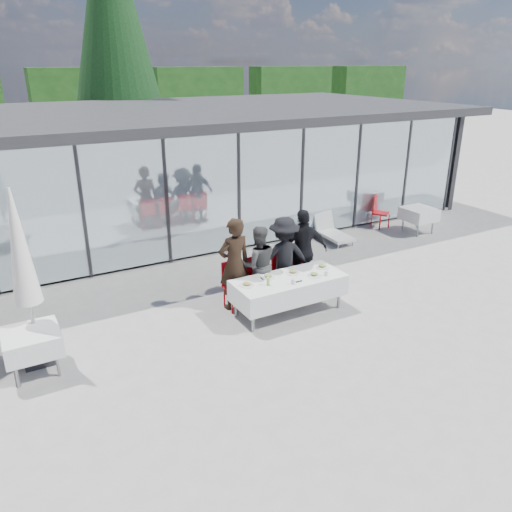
{
  "coord_description": "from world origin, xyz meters",
  "views": [
    {
      "loc": [
        -4.66,
        -7.16,
        4.73
      ],
      "look_at": [
        -0.02,
        1.2,
        0.99
      ],
      "focal_mm": 35.0,
      "sensor_mm": 36.0,
      "label": 1
    }
  ],
  "objects_px": {
    "plate_a": "(247,284)",
    "plate_extra": "(314,275)",
    "diner_d": "(303,251)",
    "diner_c": "(284,257)",
    "spare_chair_a": "(378,210)",
    "plate_d": "(322,266)",
    "spare_table_left": "(32,342)",
    "diner_b": "(258,265)",
    "diner_chair_a": "(234,283)",
    "plate_c": "(293,272)",
    "market_umbrella": "(21,257)",
    "diner_chair_c": "(283,272)",
    "conifer_tree": "(113,25)",
    "diner_chair_b": "(257,277)",
    "folded_eyeglasses": "(299,281)",
    "diner_a": "(234,264)",
    "spare_chair_b": "(337,210)",
    "juice_bottle": "(268,281)",
    "dining_table": "(289,288)",
    "spare_table_right": "(419,214)",
    "diner_chair_d": "(302,267)",
    "lounger": "(331,231)",
    "plate_b": "(268,276)"
  },
  "relations": [
    {
      "from": "plate_extra",
      "to": "diner_chair_d",
      "type": "bearing_deg",
      "value": 70.61
    },
    {
      "from": "diner_d",
      "to": "diner_chair_d",
      "type": "relative_size",
      "value": 1.9
    },
    {
      "from": "diner_c",
      "to": "plate_a",
      "type": "distance_m",
      "value": 1.37
    },
    {
      "from": "diner_chair_c",
      "to": "conifer_tree",
      "type": "relative_size",
      "value": 0.09
    },
    {
      "from": "folded_eyeglasses",
      "to": "conifer_tree",
      "type": "relative_size",
      "value": 0.01
    },
    {
      "from": "diner_chair_b",
      "to": "diner_d",
      "type": "bearing_deg",
      "value": -1.79
    },
    {
      "from": "diner_chair_b",
      "to": "plate_c",
      "type": "bearing_deg",
      "value": -49.95
    },
    {
      "from": "diner_chair_a",
      "to": "market_umbrella",
      "type": "bearing_deg",
      "value": -176.46
    },
    {
      "from": "diner_b",
      "to": "diner_chair_c",
      "type": "relative_size",
      "value": 1.71
    },
    {
      "from": "plate_d",
      "to": "spare_chair_a",
      "type": "distance_m",
      "value": 5.56
    },
    {
      "from": "dining_table",
      "to": "plate_d",
      "type": "distance_m",
      "value": 0.93
    },
    {
      "from": "diner_c",
      "to": "spare_chair_a",
      "type": "xyz_separation_m",
      "value": [
        5.05,
        2.68,
        -0.34
      ]
    },
    {
      "from": "diner_b",
      "to": "spare_table_left",
      "type": "height_order",
      "value": "diner_b"
    },
    {
      "from": "diner_chair_a",
      "to": "plate_b",
      "type": "height_order",
      "value": "diner_chair_a"
    },
    {
      "from": "diner_chair_a",
      "to": "plate_d",
      "type": "distance_m",
      "value": 1.86
    },
    {
      "from": "dining_table",
      "to": "diner_chair_d",
      "type": "bearing_deg",
      "value": 42.69
    },
    {
      "from": "diner_d",
      "to": "plate_a",
      "type": "distance_m",
      "value": 1.82
    },
    {
      "from": "diner_c",
      "to": "diner_d",
      "type": "xyz_separation_m",
      "value": [
        0.49,
        0.0,
        0.04
      ]
    },
    {
      "from": "plate_d",
      "to": "market_umbrella",
      "type": "distance_m",
      "value": 5.65
    },
    {
      "from": "diner_chair_b",
      "to": "folded_eyeglasses",
      "type": "relative_size",
      "value": 6.96
    },
    {
      "from": "spare_table_left",
      "to": "spare_chair_b",
      "type": "distance_m",
      "value": 9.79
    },
    {
      "from": "plate_c",
      "to": "market_umbrella",
      "type": "height_order",
      "value": "market_umbrella"
    },
    {
      "from": "diner_chair_a",
      "to": "spare_chair_b",
      "type": "relative_size",
      "value": 1.0
    },
    {
      "from": "plate_b",
      "to": "market_umbrella",
      "type": "xyz_separation_m",
      "value": [
        -4.28,
        0.3,
        1.12
      ]
    },
    {
      "from": "plate_b",
      "to": "plate_c",
      "type": "bearing_deg",
      "value": -5.98
    },
    {
      "from": "diner_chair_a",
      "to": "diner_d",
      "type": "height_order",
      "value": "diner_d"
    },
    {
      "from": "diner_chair_b",
      "to": "diner_d",
      "type": "xyz_separation_m",
      "value": [
        1.11,
        -0.03,
        0.39
      ]
    },
    {
      "from": "conifer_tree",
      "to": "plate_a",
      "type": "bearing_deg",
      "value": -95.11
    },
    {
      "from": "conifer_tree",
      "to": "diner_chair_b",
      "type": "bearing_deg",
      "value": -92.54
    },
    {
      "from": "diner_chair_a",
      "to": "spare_chair_a",
      "type": "xyz_separation_m",
      "value": [
        6.22,
        2.65,
        0.0
      ]
    },
    {
      "from": "diner_d",
      "to": "plate_a",
      "type": "height_order",
      "value": "diner_d"
    },
    {
      "from": "plate_a",
      "to": "plate_extra",
      "type": "height_order",
      "value": "same"
    },
    {
      "from": "plate_extra",
      "to": "conifer_tree",
      "type": "xyz_separation_m",
      "value": [
        -0.27,
        12.76,
        5.21
      ]
    },
    {
      "from": "dining_table",
      "to": "spare_table_right",
      "type": "distance_m",
      "value": 6.54
    },
    {
      "from": "plate_d",
      "to": "spare_table_left",
      "type": "bearing_deg",
      "value": 179.0
    },
    {
      "from": "juice_bottle",
      "to": "conifer_tree",
      "type": "height_order",
      "value": "conifer_tree"
    },
    {
      "from": "plate_b",
      "to": "spare_table_left",
      "type": "xyz_separation_m",
      "value": [
        -4.36,
        0.0,
        -0.22
      ]
    },
    {
      "from": "diner_chair_c",
      "to": "plate_a",
      "type": "relative_size",
      "value": 3.44
    },
    {
      "from": "diner_c",
      "to": "spare_chair_b",
      "type": "height_order",
      "value": "diner_c"
    },
    {
      "from": "diner_d",
      "to": "plate_c",
      "type": "xyz_separation_m",
      "value": [
        -0.61,
        -0.56,
        -0.15
      ]
    },
    {
      "from": "diner_chair_a",
      "to": "spare_table_left",
      "type": "distance_m",
      "value": 3.91
    },
    {
      "from": "diner_b",
      "to": "diner_d",
      "type": "xyz_separation_m",
      "value": [
        1.11,
        0.0,
        0.09
      ]
    },
    {
      "from": "diner_a",
      "to": "spare_chair_b",
      "type": "distance_m",
      "value": 6.14
    },
    {
      "from": "diner_chair_a",
      "to": "plate_extra",
      "type": "distance_m",
      "value": 1.63
    },
    {
      "from": "plate_a",
      "to": "lounger",
      "type": "xyz_separation_m",
      "value": [
        4.33,
        3.08,
        -0.52
      ]
    },
    {
      "from": "diner_chair_c",
      "to": "diner_chair_a",
      "type": "bearing_deg",
      "value": 180.0
    },
    {
      "from": "diner_chair_a",
      "to": "spare_chair_a",
      "type": "bearing_deg",
      "value": 23.05
    },
    {
      "from": "folded_eyeglasses",
      "to": "spare_chair_a",
      "type": "distance_m",
      "value": 6.44
    },
    {
      "from": "diner_d",
      "to": "spare_table_left",
      "type": "bearing_deg",
      "value": 19.51
    },
    {
      "from": "diner_d",
      "to": "plate_extra",
      "type": "relative_size",
      "value": 6.52
    }
  ]
}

